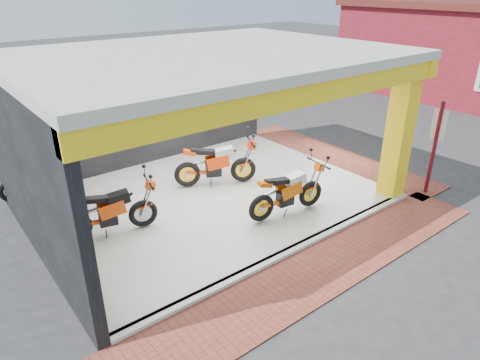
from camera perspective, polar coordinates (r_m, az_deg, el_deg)
name	(u,v)px	position (r m, az deg, el deg)	size (l,w,h in m)	color
ground	(262,231)	(9.67, 2.89, -6.81)	(80.00, 80.00, 0.00)	#2D2D30
showroom_floor	(211,197)	(11.02, -3.93, -2.28)	(8.00, 6.00, 0.10)	white
showroom_ceiling	(206,55)	(9.92, -4.55, 16.28)	(8.40, 6.40, 0.20)	beige
back_wall	(149,107)	(12.94, -12.09, 9.47)	(8.20, 0.20, 3.50)	black
left_wall	(27,178)	(8.91, -26.50, 0.21)	(0.20, 6.20, 3.50)	black
corner_column	(399,132)	(11.19, 20.48, 6.01)	(0.50, 0.50, 3.50)	yellow
header_beam_front	(303,94)	(7.71, 8.38, 11.33)	(8.40, 0.30, 0.40)	yellow
header_beam_right	(326,52)	(12.61, 11.37, 16.36)	(0.30, 6.40, 0.40)	yellow
floor_kerb	(294,249)	(9.02, 7.19, -9.17)	(8.00, 0.20, 0.10)	white
paver_front	(322,269)	(8.63, 10.90, -11.56)	(9.00, 1.40, 0.03)	brown
paver_right	(334,156)	(14.05, 12.41, 3.19)	(1.40, 7.00, 0.03)	brown
signpost	(435,145)	(11.85, 24.54, 4.27)	(0.10, 0.34, 2.46)	maroon
moto_hero	(311,182)	(10.29, 9.47, -0.23)	(2.18, 0.81, 1.33)	#E05909
moto_row_a	(243,158)	(11.40, 0.44, 2.93)	(2.32, 0.86, 1.42)	red
moto_row_b	(142,201)	(9.53, -12.96, -2.73)	(2.15, 0.80, 1.31)	#F9470A
moto_row_d	(64,170)	(11.82, -22.40, 1.20)	(1.97, 0.73, 1.20)	#FF5E0A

